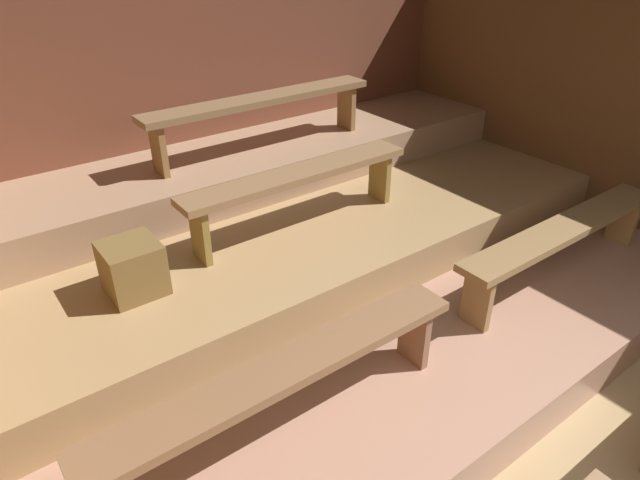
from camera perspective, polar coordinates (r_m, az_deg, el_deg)
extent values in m
cube|color=tan|center=(4.22, 6.97, -10.47)|extent=(5.82, 5.40, 0.08)
cube|color=brown|center=(5.35, -9.88, 13.05)|extent=(5.82, 0.06, 2.32)
cube|color=brown|center=(5.56, 27.69, 10.74)|extent=(0.06, 5.40, 2.32)
cube|color=tan|center=(4.41, 2.33, -4.90)|extent=(5.02, 3.52, 0.32)
cube|color=tan|center=(4.68, -2.44, 1.84)|extent=(5.02, 2.26, 0.32)
cube|color=tan|center=(5.02, -6.61, 7.72)|extent=(5.02, 1.01, 0.32)
cube|color=brown|center=(2.83, -3.61, -13.13)|extent=(2.09, 0.27, 0.05)
cube|color=#8A5E45|center=(3.44, 9.64, -9.45)|extent=(0.05, 0.21, 0.41)
cube|color=olive|center=(4.38, 23.85, 1.11)|extent=(2.09, 0.27, 0.05)
cube|color=olive|center=(3.81, 15.81, -5.89)|extent=(0.05, 0.21, 0.41)
cube|color=olive|center=(5.25, 28.63, 1.78)|extent=(0.05, 0.21, 0.41)
cube|color=olive|center=(4.09, -2.22, 6.75)|extent=(1.87, 0.27, 0.05)
cube|color=olive|center=(3.84, -12.18, 0.57)|extent=(0.05, 0.21, 0.41)
cube|color=olive|center=(4.65, 6.14, 6.48)|extent=(0.05, 0.21, 0.41)
cube|color=olive|center=(4.79, -6.10, 14.12)|extent=(2.09, 0.27, 0.05)
cube|color=olive|center=(4.48, -16.20, 8.90)|extent=(0.05, 0.21, 0.41)
cube|color=olive|center=(5.36, 2.72, 13.43)|extent=(0.05, 0.21, 0.41)
cube|color=brown|center=(3.64, -18.63, -2.76)|extent=(0.34, 0.34, 0.34)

